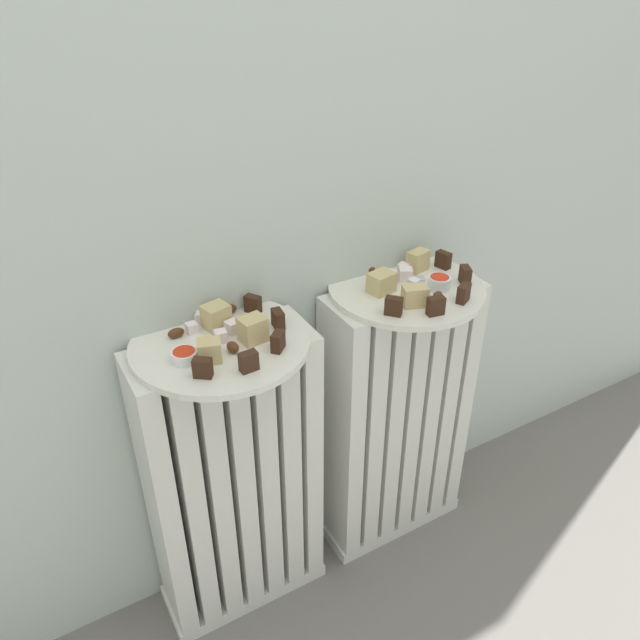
{
  "coord_description": "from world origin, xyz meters",
  "views": [
    {
      "loc": [
        -0.48,
        -0.56,
        1.23
      ],
      "look_at": [
        0.0,
        0.28,
        0.64
      ],
      "focal_mm": 34.55,
      "sensor_mm": 36.0,
      "label": 1
    }
  ],
  "objects_px": {
    "plate_left": "(220,343)",
    "jam_bowl_left": "(184,355)",
    "plate_right": "(406,288)",
    "fork": "(423,284)",
    "radiator_right": "(395,419)",
    "jam_bowl_right": "(439,282)",
    "radiator_left": "(235,483)"
  },
  "relations": [
    {
      "from": "radiator_right",
      "to": "jam_bowl_right",
      "type": "xyz_separation_m",
      "value": [
        0.05,
        -0.04,
        0.35
      ]
    },
    {
      "from": "radiator_right",
      "to": "plate_left",
      "type": "bearing_deg",
      "value": 180.0
    },
    {
      "from": "radiator_left",
      "to": "plate_left",
      "type": "bearing_deg",
      "value": 0.0
    },
    {
      "from": "plate_left",
      "to": "radiator_right",
      "type": "bearing_deg",
      "value": 0.0
    },
    {
      "from": "radiator_left",
      "to": "radiator_right",
      "type": "height_order",
      "value": "same"
    },
    {
      "from": "radiator_left",
      "to": "radiator_right",
      "type": "relative_size",
      "value": 1.0
    },
    {
      "from": "plate_left",
      "to": "jam_bowl_left",
      "type": "relative_size",
      "value": 7.14
    },
    {
      "from": "fork",
      "to": "radiator_left",
      "type": "bearing_deg",
      "value": 178.03
    },
    {
      "from": "radiator_left",
      "to": "jam_bowl_right",
      "type": "height_order",
      "value": "jam_bowl_right"
    },
    {
      "from": "plate_right",
      "to": "jam_bowl_right",
      "type": "bearing_deg",
      "value": -41.06
    },
    {
      "from": "fork",
      "to": "jam_bowl_right",
      "type": "bearing_deg",
      "value": -56.47
    },
    {
      "from": "radiator_right",
      "to": "plate_left",
      "type": "xyz_separation_m",
      "value": [
        -0.39,
        0.0,
        0.33
      ]
    },
    {
      "from": "plate_right",
      "to": "fork",
      "type": "relative_size",
      "value": 3.48
    },
    {
      "from": "plate_right",
      "to": "radiator_right",
      "type": "bearing_deg",
      "value": 0.0
    },
    {
      "from": "plate_left",
      "to": "jam_bowl_left",
      "type": "xyz_separation_m",
      "value": [
        -0.07,
        -0.03,
        0.02
      ]
    },
    {
      "from": "plate_left",
      "to": "fork",
      "type": "bearing_deg",
      "value": -1.97
    },
    {
      "from": "radiator_right",
      "to": "jam_bowl_right",
      "type": "distance_m",
      "value": 0.36
    },
    {
      "from": "radiator_left",
      "to": "jam_bowl_left",
      "type": "height_order",
      "value": "jam_bowl_left"
    },
    {
      "from": "radiator_right",
      "to": "plate_right",
      "type": "xyz_separation_m",
      "value": [
        0.0,
        0.0,
        0.33
      ]
    },
    {
      "from": "plate_right",
      "to": "jam_bowl_left",
      "type": "distance_m",
      "value": 0.46
    },
    {
      "from": "plate_left",
      "to": "jam_bowl_right",
      "type": "distance_m",
      "value": 0.44
    },
    {
      "from": "jam_bowl_left",
      "to": "jam_bowl_right",
      "type": "bearing_deg",
      "value": -1.29
    },
    {
      "from": "plate_right",
      "to": "fork",
      "type": "xyz_separation_m",
      "value": [
        0.03,
        -0.01,
        0.01
      ]
    },
    {
      "from": "plate_left",
      "to": "plate_right",
      "type": "relative_size",
      "value": 1.0
    },
    {
      "from": "plate_left",
      "to": "jam_bowl_left",
      "type": "bearing_deg",
      "value": -157.63
    },
    {
      "from": "radiator_left",
      "to": "jam_bowl_left",
      "type": "xyz_separation_m",
      "value": [
        -0.07,
        -0.03,
        0.35
      ]
    },
    {
      "from": "plate_left",
      "to": "fork",
      "type": "distance_m",
      "value": 0.42
    },
    {
      "from": "radiator_right",
      "to": "plate_right",
      "type": "distance_m",
      "value": 0.33
    },
    {
      "from": "radiator_left",
      "to": "jam_bowl_right",
      "type": "bearing_deg",
      "value": -5.38
    },
    {
      "from": "radiator_left",
      "to": "fork",
      "type": "bearing_deg",
      "value": -1.97
    },
    {
      "from": "jam_bowl_right",
      "to": "radiator_left",
      "type": "bearing_deg",
      "value": 174.62
    },
    {
      "from": "radiator_left",
      "to": "jam_bowl_left",
      "type": "distance_m",
      "value": 0.36
    }
  ]
}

